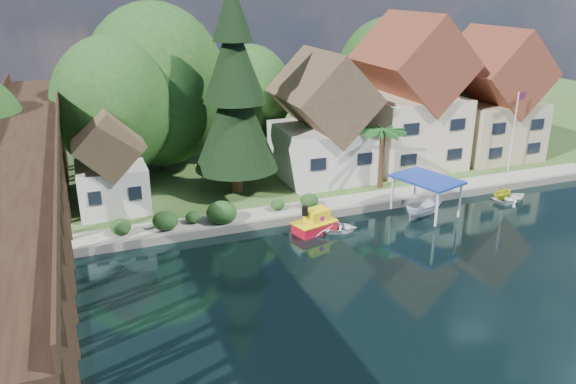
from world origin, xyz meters
The scene contains 19 objects.
ground centered at (0.00, 0.00, 0.00)m, with size 140.00×140.00×0.00m, color black.
bank centered at (0.00, 34.00, 0.25)m, with size 140.00×52.00×0.50m, color #365221.
seawall centered at (4.00, 8.00, 0.31)m, with size 60.00×0.40×0.62m, color slate.
promenade centered at (6.00, 9.30, 0.53)m, with size 50.00×2.60×0.06m, color gray.
trestle_bridge centered at (-16.00, 5.17, 5.35)m, with size 4.12×44.18×9.30m.
house_left centered at (7.00, 16.00, 5.14)m, with size 7.64×8.64×11.02m.
house_center centered at (16.00, 16.50, 6.42)m, with size 8.65×9.18×13.89m.
house_right centered at (25.00, 16.00, 5.78)m, with size 8.15×8.64×12.45m.
shed centered at (-11.00, 14.50, 3.83)m, with size 5.09×5.40×7.85m.
bg_trees centered at (1.00, 21.25, 7.29)m, with size 49.90×13.30×10.57m.
shrubs centered at (-4.60, 9.26, 1.23)m, with size 15.76×2.47×1.70m.
conifer centered at (-1.16, 14.64, 8.56)m, with size 6.80×6.80×16.73m.
palm_tree centered at (10.33, 11.33, 5.16)m, with size 4.07×4.07×5.34m.
flagpole centered at (23.69, 11.02, 4.97)m, with size 1.11×0.38×7.29m.
tugboat centered at (2.05, 6.03, 0.67)m, with size 3.40×2.42×2.23m.
boat_white_a centered at (3.25, 5.70, 0.37)m, with size 2.57×3.60×0.75m, color white.
boat_canopy centered at (10.94, 5.63, 1.33)m, with size 4.57×5.56×3.09m.
boat_yellow centered at (19.17, 6.55, 0.62)m, with size 2.03×2.36×1.24m, color yellow.
boat_white_b centered at (19.43, 5.83, 0.34)m, with size 2.35×3.29×0.68m, color silver.
Camera 1 is at (-12.89, -27.49, 16.74)m, focal length 35.00 mm.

